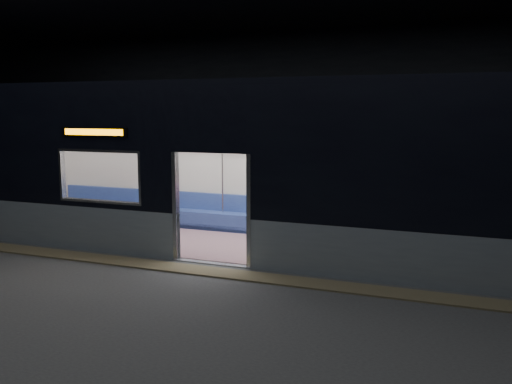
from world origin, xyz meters
The scene contains 7 objects.
station_floor centered at (0.00, 0.00, -0.01)m, with size 24.00×14.00×0.01m, color #47494C.
station_envelope centered at (0.00, 0.00, 3.66)m, with size 24.00×14.00×5.00m.
tactile_strip centered at (0.00, 0.55, 0.01)m, with size 22.80×0.50×0.03m, color #8C7F59.
metro_car centered at (0.00, 2.54, 1.85)m, with size 18.00×3.04×3.35m.
passenger centered at (0.84, 3.55, 0.76)m, with size 0.40×0.64×1.28m.
handbag centered at (0.82, 3.35, 0.66)m, with size 0.26×0.22×0.13m, color black.
transit_map centered at (1.27, 3.85, 1.48)m, with size 1.01×0.03×0.66m, color white.
Camera 1 is at (4.19, -7.69, 2.80)m, focal length 38.00 mm.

